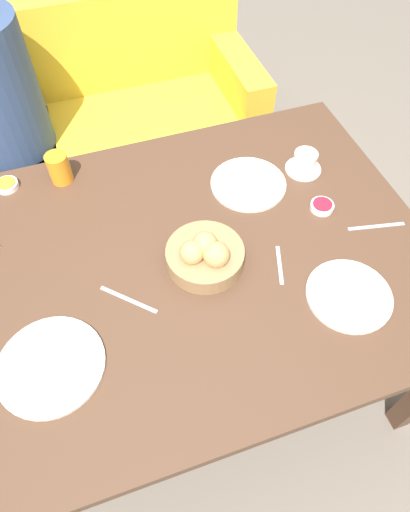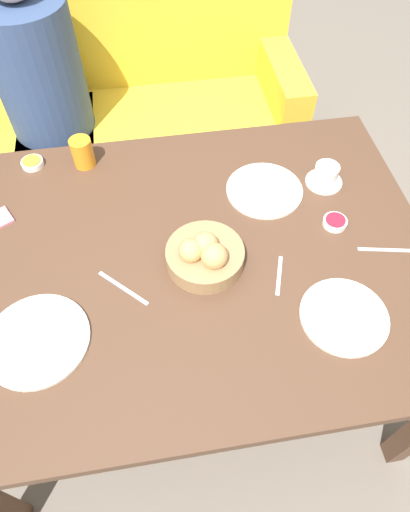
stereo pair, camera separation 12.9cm
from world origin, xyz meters
name	(u,v)px [view 1 (the left image)]	position (x,y,z in m)	size (l,w,h in m)	color
ground_plane	(193,359)	(0.00, 0.00, 0.00)	(10.00, 10.00, 0.00)	#6B6056
dining_table	(189,273)	(0.00, 0.00, 0.65)	(1.44, 1.08, 0.73)	#4C3323
couch	(84,128)	(-0.18, 1.23, 0.31)	(1.70, 0.70, 0.87)	gold
seated_person	(9,130)	(-0.50, 1.08, 0.50)	(0.37, 0.48, 1.18)	#23232D
bread_basket	(205,255)	(0.04, -0.04, 0.77)	(0.22, 0.22, 0.11)	#99754C
plate_near_left	(51,366)	(-0.42, -0.21, 0.73)	(0.27, 0.27, 0.01)	silver
plate_near_right	(349,295)	(0.38, -0.27, 0.73)	(0.23, 0.23, 0.01)	silver
plate_far_center	(248,184)	(0.28, 0.22, 0.73)	(0.25, 0.25, 0.01)	silver
juice_glass	(59,168)	(-0.30, 0.44, 0.78)	(0.07, 0.07, 0.10)	orange
coffee_cup	(304,162)	(0.48, 0.22, 0.76)	(0.12, 0.12, 0.07)	white
jam_bowl_berry	(322,206)	(0.45, 0.04, 0.74)	(0.07, 0.07, 0.02)	white
jam_bowl_honey	(7,185)	(-0.47, 0.46, 0.74)	(0.07, 0.07, 0.02)	white
fork_silver	(129,300)	(-0.20, -0.08, 0.73)	(0.13, 0.13, 0.00)	#B7B7BC
knife_silver	(376,226)	(0.58, -0.08, 0.73)	(0.18, 0.05, 0.00)	#B7B7BC
spoon_coffee	(280,265)	(0.24, -0.11, 0.73)	(0.05, 0.13, 0.00)	#B7B7BC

